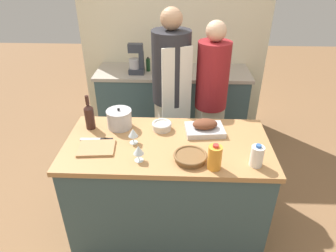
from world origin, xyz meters
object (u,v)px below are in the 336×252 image
Objects in this scene: wicker_basket at (190,157)px; condiment_bottle_short at (156,66)px; cutting_board at (97,148)px; person_cook_aproned at (171,89)px; milk_jug at (257,156)px; person_cook_guest at (211,95)px; wine_bottle_green at (89,116)px; mixing_bowl at (162,126)px; juice_jug at (215,157)px; stock_pot at (119,119)px; roasting_pan at (205,128)px; stand_mixer at (136,61)px; wine_glass_left at (133,133)px; knife_chef at (98,139)px; wine_glass_right at (138,150)px; condiment_bottle_tall at (148,65)px.

condiment_bottle_short is (-0.37, 1.65, 0.08)m from wicker_basket.
cutting_board is 0.16× the size of person_cook_aproned.
person_cook_guest is (-0.22, 1.10, -0.06)m from milk_jug.
wicker_basket is at bearing -26.45° from wine_bottle_green.
mixing_bowl is 0.87× the size of juice_jug.
person_cook_guest reaches higher than mixing_bowl.
stock_pot reaches higher than milk_jug.
person_cook_aproned reaches higher than condiment_bottle_short.
roasting_pan is 1.50m from stand_mixer.
person_cook_aproned reaches higher than stand_mixer.
person_cook_aproned is at bearing 99.13° from wicker_basket.
wine_glass_left reaches higher than wicker_basket.
wine_glass_left is (-0.88, 0.24, 0.01)m from milk_jug.
mixing_bowl is 0.30m from wine_glass_left.
milk_jug is 0.47× the size of stand_mixer.
condiment_bottle_short is at bearing 115.89° from milk_jug.
person_cook_guest reaches higher than cutting_board.
juice_jug is 1.81m from condiment_bottle_short.
condiment_bottle_short is at bearing 88.71° from person_cook_aproned.
stock_pot is 1.67× the size of wine_glass_left.
juice_jug reaches higher than knife_chef.
stand_mixer is at bearing 113.22° from juice_jug.
cutting_board is 1.10m from person_cook_aproned.
person_cook_guest reaches higher than juice_jug.
roasting_pan reaches higher than mixing_bowl.
wine_glass_right is 1.67m from condiment_bottle_short.
wicker_basket is 0.14× the size of person_cook_aproned.
person_cook_guest is at bearing -21.40° from person_cook_aproned.
roasting_pan is 1.93× the size of condiment_bottle_tall.
wine_glass_right reaches higher than roasting_pan.
person_cook_guest is (0.67, 0.86, -0.07)m from wine_glass_left.
wicker_basket is at bearing 152.54° from juice_jug.
condiment_bottle_short is at bearing 102.66° from wicker_basket.
juice_jug is 1.93m from stand_mixer.
juice_jug is 0.74× the size of knife_chef.
person_cook_guest reaches higher than condiment_bottle_short.
cutting_board is 0.96× the size of wine_bottle_green.
wine_glass_left is 1.01× the size of wine_glass_right.
juice_jug is 0.87× the size of condiment_bottle_short.
mixing_bowl is 0.98× the size of milk_jug.
cutting_board is 0.88m from juice_jug.
mixing_bowl is at bearing 33.00° from cutting_board.
milk_jug is at bearing -52.07° from roasting_pan.
condiment_bottle_tall reaches higher than wicker_basket.
wine_glass_right is 1.80m from condiment_bottle_tall.
stand_mixer is at bearing 80.37° from wine_bottle_green.
wicker_basket is 1.43× the size of milk_jug.
wine_glass_left is at bearing -88.49° from condiment_bottle_tall.
person_cook_aproned reaches higher than cutting_board.
wine_bottle_green is 0.23m from knife_chef.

